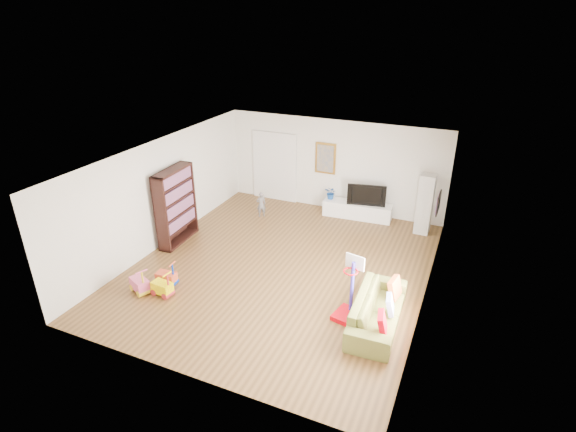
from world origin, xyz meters
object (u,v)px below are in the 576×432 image
at_px(sofa, 378,310).
at_px(basketball_hoop, 348,289).
at_px(bookshelf, 176,206).
at_px(media_console, 357,210).

distance_m(sofa, basketball_hoop, 0.68).
xyz_separation_m(bookshelf, sofa, (5.53, -1.29, -0.67)).
relative_size(bookshelf, sofa, 0.93).
distance_m(media_console, bookshelf, 5.11).
bearing_deg(bookshelf, media_console, 36.87).
xyz_separation_m(sofa, basketball_hoop, (-0.58, -0.07, 0.35)).
xyz_separation_m(bookshelf, basketball_hoop, (4.95, -1.36, -0.32)).
xyz_separation_m(media_console, bookshelf, (-3.87, -3.25, 0.75)).
xyz_separation_m(media_console, sofa, (1.66, -4.54, 0.08)).
relative_size(media_console, basketball_hoop, 1.48).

